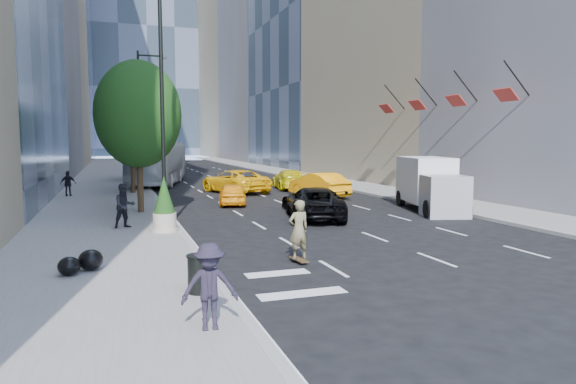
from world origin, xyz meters
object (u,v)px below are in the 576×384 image
object	(u,v)px
box_truck	(430,184)
trash_can	(200,274)
skateboarder	(299,234)
black_sedan_lincoln	(314,203)
black_sedan_mercedes	(312,200)
planter_shrub	(164,205)
city_bus	(159,162)

from	to	relation	value
box_truck	trash_can	world-z (taller)	box_truck
skateboarder	black_sedan_lincoln	distance (m)	8.82
black_sedan_lincoln	black_sedan_mercedes	world-z (taller)	black_sedan_lincoln
black_sedan_mercedes	planter_shrub	xyz separation A→B (m)	(-7.80, -4.05, 0.53)
black_sedan_lincoln	box_truck	xyz separation A→B (m)	(6.77, 0.60, 0.69)
box_truck	black_sedan_lincoln	bearing A→B (deg)	-159.74
black_sedan_lincoln	box_truck	bearing A→B (deg)	-159.53
city_bus	box_truck	size ratio (longest dim) A/B	2.13
skateboarder	city_bus	world-z (taller)	city_bus
city_bus	black_sedan_mercedes	bearing A→B (deg)	-59.85
box_truck	trash_can	size ratio (longest dim) A/B	7.21
black_sedan_lincoln	box_truck	size ratio (longest dim) A/B	0.86
black_sedan_lincoln	planter_shrub	bearing A→B (deg)	31.17
black_sedan_mercedes	box_truck	distance (m)	6.29
city_bus	planter_shrub	xyz separation A→B (m)	(-1.80, -24.13, -0.65)
black_sedan_mercedes	trash_can	xyz separation A→B (m)	(-7.80, -12.63, -0.08)
black_sedan_lincoln	black_sedan_mercedes	bearing A→B (deg)	-93.43
black_sedan_lincoln	trash_can	size ratio (longest dim) A/B	6.17
skateboarder	planter_shrub	world-z (taller)	planter_shrub
black_sedan_lincoln	city_bus	world-z (taller)	city_bus
box_truck	trash_can	xyz separation A→B (m)	(-13.87, -11.18, -0.84)
trash_can	black_sedan_mercedes	bearing A→B (deg)	58.31
black_sedan_mercedes	black_sedan_lincoln	bearing A→B (deg)	65.73
black_sedan_mercedes	planter_shrub	bearing A→B (deg)	22.02
skateboarder	planter_shrub	xyz separation A→B (m)	(-3.40, 6.00, 0.29)
black_sedan_lincoln	trash_can	distance (m)	12.75
black_sedan_mercedes	planter_shrub	size ratio (longest dim) A/B	2.09
black_sedan_lincoln	planter_shrub	xyz separation A→B (m)	(-7.10, -2.00, 0.45)
black_sedan_lincoln	city_bus	size ratio (longest dim) A/B	0.40
black_sedan_lincoln	planter_shrub	size ratio (longest dim) A/B	2.43
box_truck	trash_can	bearing A→B (deg)	-125.90
skateboarder	planter_shrub	distance (m)	6.90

